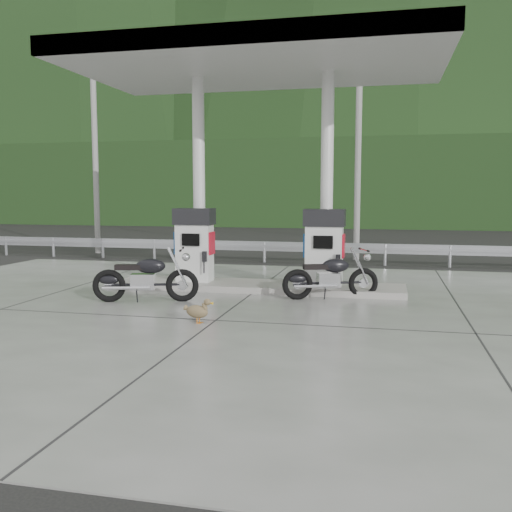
% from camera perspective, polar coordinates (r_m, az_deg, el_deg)
% --- Properties ---
extents(ground, '(160.00, 160.00, 0.00)m').
position_cam_1_polar(ground, '(11.46, -2.59, -5.47)').
color(ground, black).
rests_on(ground, ground).
extents(forecourt_apron, '(18.00, 14.00, 0.02)m').
position_cam_1_polar(forecourt_apron, '(11.46, -2.59, -5.43)').
color(forecourt_apron, slate).
rests_on(forecourt_apron, ground).
extents(pump_island, '(7.00, 1.40, 0.15)m').
position_cam_1_polar(pump_island, '(13.83, 0.17, -3.03)').
color(pump_island, gray).
rests_on(pump_island, forecourt_apron).
extents(gas_pump_left, '(0.95, 0.55, 1.80)m').
position_cam_1_polar(gas_pump_left, '(14.14, -6.17, 1.12)').
color(gas_pump_left, silver).
rests_on(gas_pump_left, pump_island).
extents(gas_pump_right, '(0.95, 0.55, 1.80)m').
position_cam_1_polar(gas_pump_right, '(13.45, 6.84, 0.85)').
color(gas_pump_right, silver).
rests_on(gas_pump_right, pump_island).
extents(canopy_column_left, '(0.30, 0.30, 5.00)m').
position_cam_1_polar(canopy_column_left, '(14.47, -5.72, 7.58)').
color(canopy_column_left, silver).
rests_on(canopy_column_left, pump_island).
extents(canopy_column_right, '(0.30, 0.30, 5.00)m').
position_cam_1_polar(canopy_column_right, '(13.79, 7.10, 7.63)').
color(canopy_column_right, silver).
rests_on(canopy_column_right, pump_island).
extents(canopy_roof, '(8.50, 5.00, 0.40)m').
position_cam_1_polar(canopy_roof, '(13.98, 0.18, 18.83)').
color(canopy_roof, silver).
rests_on(canopy_roof, canopy_column_left).
extents(guardrail, '(26.00, 0.16, 1.42)m').
position_cam_1_polar(guardrail, '(19.12, 3.79, 1.40)').
color(guardrail, '#ABAEB3').
rests_on(guardrail, ground).
extents(road, '(60.00, 7.00, 0.01)m').
position_cam_1_polar(road, '(22.64, 5.17, 0.35)').
color(road, black).
rests_on(road, ground).
extents(utility_pole_a, '(0.22, 0.22, 8.00)m').
position_cam_1_polar(utility_pole_a, '(23.16, -15.79, 10.18)').
color(utility_pole_a, gray).
rests_on(utility_pole_a, ground).
extents(utility_pole_b, '(0.22, 0.22, 8.00)m').
position_cam_1_polar(utility_pole_b, '(20.41, 10.19, 10.87)').
color(utility_pole_b, gray).
rests_on(utility_pole_b, ground).
extents(tree_band, '(80.00, 6.00, 6.00)m').
position_cam_1_polar(tree_band, '(40.93, 8.71, 7.16)').
color(tree_band, black).
rests_on(tree_band, ground).
extents(forested_hills, '(100.00, 40.00, 140.00)m').
position_cam_1_polar(forested_hills, '(70.92, 10.44, 4.31)').
color(forested_hills, black).
rests_on(forested_hills, ground).
extents(motorcycle_left, '(2.22, 1.19, 1.00)m').
position_cam_1_polar(motorcycle_left, '(12.43, -10.99, -2.22)').
color(motorcycle_left, black).
rests_on(motorcycle_left, forecourt_apron).
extents(motorcycle_right, '(2.12, 1.30, 0.96)m').
position_cam_1_polar(motorcycle_right, '(12.66, 7.48, -2.11)').
color(motorcycle_right, black).
rests_on(motorcycle_right, forecourt_apron).
extents(duck, '(0.56, 0.28, 0.39)m').
position_cam_1_polar(duck, '(10.34, -5.91, -5.58)').
color(duck, brown).
rests_on(duck, forecourt_apron).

